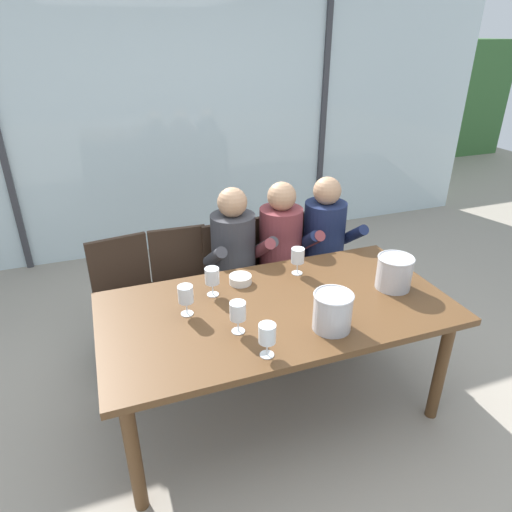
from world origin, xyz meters
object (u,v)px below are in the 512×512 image
dining_table (277,317)px  person_charcoal_jacket (238,259)px  chair_near_window_right (321,257)px  wine_glass_center_pour (238,312)px  ice_bucket_secondary (333,311)px  chair_near_curtain (126,290)px  wine_glass_spare_empty (212,276)px  person_navy_polo (328,245)px  wine_glass_by_left_taster (298,257)px  person_maroon_top (284,252)px  chair_center (234,273)px  wine_glass_by_right_taster (186,295)px  chair_left_of_center (182,279)px  tasting_bowl (240,279)px  chair_right_of_center (271,264)px  wine_glass_near_bucket (267,334)px  ice_bucket_primary (394,272)px

dining_table → person_charcoal_jacket: person_charcoal_jacket is taller
chair_near_window_right → wine_glass_center_pour: 1.54m
person_charcoal_jacket → ice_bucket_secondary: (0.17, -1.07, 0.18)m
chair_near_curtain → wine_glass_spare_empty: bearing=-63.6°
ice_bucket_secondary → person_navy_polo: bearing=62.5°
person_charcoal_jacket → wine_glass_by_left_taster: person_charcoal_jacket is taller
wine_glass_by_left_taster → wine_glass_center_pour: (-0.55, -0.47, 0.00)m
chair_near_window_right → person_maroon_top: 0.45m
chair_near_curtain → chair_center: (0.80, -0.01, 0.00)m
wine_glass_by_left_taster → wine_glass_by_right_taster: 0.79m
person_navy_polo → chair_left_of_center: bearing=175.1°
chair_left_of_center → wine_glass_by_right_taster: 0.93m
chair_center → wine_glass_spare_empty: wine_glass_spare_empty is taller
chair_near_curtain → dining_table: bearing=-58.0°
chair_center → wine_glass_spare_empty: bearing=-115.7°
chair_near_curtain → tasting_bowl: 0.93m
wine_glass_center_pour → wine_glass_spare_empty: same height
chair_near_window_right → chair_right_of_center: bearing=173.6°
person_charcoal_jacket → tasting_bowl: person_charcoal_jacket is taller
chair_right_of_center → wine_glass_near_bucket: wine_glass_near_bucket is taller
dining_table → person_maroon_top: (0.38, 0.78, -0.00)m
chair_left_of_center → tasting_bowl: 0.72m
dining_table → chair_near_curtain: size_ratio=2.27×
chair_right_of_center → wine_glass_center_pour: (-0.62, -1.09, 0.37)m
chair_left_of_center → ice_bucket_primary: 1.51m
person_maroon_top → wine_glass_by_right_taster: 1.13m
dining_table → ice_bucket_primary: size_ratio=9.11×
ice_bucket_primary → chair_left_of_center: bearing=138.4°
dining_table → chair_right_of_center: size_ratio=2.27×
dining_table → wine_glass_by_left_taster: 0.45m
ice_bucket_secondary → wine_glass_by_right_taster: ice_bucket_secondary is taller
person_charcoal_jacket → ice_bucket_primary: size_ratio=5.50×
chair_left_of_center → person_maroon_top: (0.75, -0.16, 0.17)m
person_navy_polo → wine_glass_near_bucket: bearing=-126.3°
ice_bucket_secondary → wine_glass_by_left_taster: (0.08, 0.60, 0.01)m
chair_right_of_center → chair_center: bearing=-177.4°
chair_center → chair_right_of_center: size_ratio=1.00×
person_navy_polo → wine_glass_by_left_taster: 0.69m
ice_bucket_primary → person_maroon_top: bearing=113.3°
chair_near_curtain → wine_glass_near_bucket: (0.57, -1.29, 0.37)m
dining_table → chair_right_of_center: chair_right_of_center is taller
chair_right_of_center → ice_bucket_secondary: size_ratio=4.16×
chair_left_of_center → person_navy_polo: 1.13m
chair_center → ice_bucket_primary: bearing=-51.7°
dining_table → chair_left_of_center: size_ratio=2.27×
chair_center → person_maroon_top: person_maroon_top is taller
wine_glass_near_bucket → wine_glass_spare_empty: (-0.10, 0.63, 0.00)m
chair_near_curtain → ice_bucket_primary: ice_bucket_primary is taller
wine_glass_by_left_taster → ice_bucket_primary: bearing=-37.3°
person_charcoal_jacket → wine_glass_by_right_taster: person_charcoal_jacket is taller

